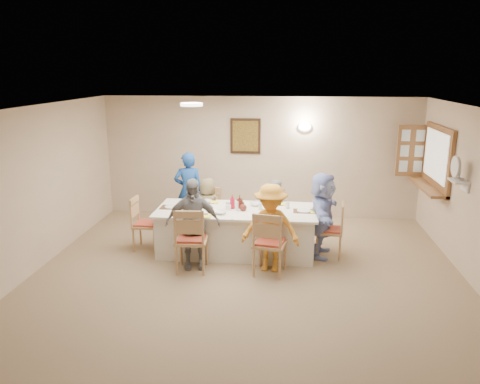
# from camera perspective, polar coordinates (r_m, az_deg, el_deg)

# --- Properties ---
(ground) EXTENTS (7.00, 7.00, 0.00)m
(ground) POSITION_cam_1_polar(r_m,az_deg,el_deg) (6.79, 0.48, -11.67)
(ground) COLOR #9B8162
(room_walls) EXTENTS (7.00, 7.00, 7.00)m
(room_walls) POSITION_cam_1_polar(r_m,az_deg,el_deg) (6.26, 0.51, 0.85)
(room_walls) COLOR #C0AA8E
(room_walls) RESTS_ON ground
(wall_picture) EXTENTS (0.62, 0.05, 0.72)m
(wall_picture) POSITION_cam_1_polar(r_m,az_deg,el_deg) (9.65, 0.66, 6.84)
(wall_picture) COLOR #351F12
(wall_picture) RESTS_ON room_walls
(wall_sconce) EXTENTS (0.26, 0.09, 0.18)m
(wall_sconce) POSITION_cam_1_polar(r_m,az_deg,el_deg) (9.57, 7.90, 7.85)
(wall_sconce) COLOR white
(wall_sconce) RESTS_ON room_walls
(ceiling_light) EXTENTS (0.36, 0.36, 0.05)m
(ceiling_light) POSITION_cam_1_polar(r_m,az_deg,el_deg) (7.74, -5.93, 10.57)
(ceiling_light) COLOR white
(ceiling_light) RESTS_ON room_walls
(serving_hatch) EXTENTS (0.06, 1.50, 1.15)m
(serving_hatch) POSITION_cam_1_polar(r_m,az_deg,el_deg) (8.99, 22.93, 3.82)
(serving_hatch) COLOR #925D35
(serving_hatch) RESTS_ON room_walls
(hatch_sill) EXTENTS (0.30, 1.50, 0.05)m
(hatch_sill) POSITION_cam_1_polar(r_m,az_deg,el_deg) (9.06, 21.88, 0.59)
(hatch_sill) COLOR #925D35
(hatch_sill) RESTS_ON room_walls
(shutter_door) EXTENTS (0.55, 0.04, 1.00)m
(shutter_door) POSITION_cam_1_polar(r_m,az_deg,el_deg) (9.64, 20.17, 4.74)
(shutter_door) COLOR #925D35
(shutter_door) RESTS_ON room_walls
(fan_shelf) EXTENTS (0.22, 0.36, 0.03)m
(fan_shelf) POSITION_cam_1_polar(r_m,az_deg,el_deg) (7.73, 25.10, 1.22)
(fan_shelf) COLOR white
(fan_shelf) RESTS_ON room_walls
(desk_fan) EXTENTS (0.30, 0.30, 0.28)m
(desk_fan) POSITION_cam_1_polar(r_m,az_deg,el_deg) (7.69, 25.01, 2.32)
(desk_fan) COLOR #A5A5A8
(desk_fan) RESTS_ON fan_shelf
(dining_table) EXTENTS (2.66, 1.12, 0.76)m
(dining_table) POSITION_cam_1_polar(r_m,az_deg,el_deg) (7.91, -0.46, -4.76)
(dining_table) COLOR white
(dining_table) RESTS_ON ground
(chair_back_left) EXTENTS (0.49, 0.49, 0.89)m
(chair_back_left) POSITION_cam_1_polar(r_m,az_deg,el_deg) (8.72, -3.81, -2.48)
(chair_back_left) COLOR tan
(chair_back_left) RESTS_ON ground
(chair_back_right) EXTENTS (0.44, 0.44, 0.89)m
(chair_back_right) POSITION_cam_1_polar(r_m,az_deg,el_deg) (8.61, 4.10, -2.73)
(chair_back_right) COLOR tan
(chair_back_right) RESTS_ON ground
(chair_front_left) EXTENTS (0.52, 0.52, 1.03)m
(chair_front_left) POSITION_cam_1_polar(r_m,az_deg,el_deg) (7.21, -5.93, -5.65)
(chair_front_left) COLOR tan
(chair_front_left) RESTS_ON ground
(chair_front_right) EXTENTS (0.56, 0.56, 1.01)m
(chair_front_right) POSITION_cam_1_polar(r_m,az_deg,el_deg) (7.08, 3.68, -6.12)
(chair_front_right) COLOR tan
(chair_front_right) RESTS_ON ground
(chair_left_end) EXTENTS (0.45, 0.45, 0.92)m
(chair_left_end) POSITION_cam_1_polar(r_m,az_deg,el_deg) (8.19, -11.32, -3.77)
(chair_left_end) COLOR tan
(chair_left_end) RESTS_ON ground
(chair_right_end) EXTENTS (0.49, 0.49, 0.92)m
(chair_right_end) POSITION_cam_1_polar(r_m,az_deg,el_deg) (7.88, 10.85, -4.50)
(chair_right_end) COLOR tan
(chair_right_end) RESTS_ON ground
(diner_back_left) EXTENTS (0.69, 0.58, 1.12)m
(diner_back_left) POSITION_cam_1_polar(r_m,az_deg,el_deg) (8.58, -3.95, -1.97)
(diner_back_left) COLOR brown
(diner_back_left) RESTS_ON ground
(diner_back_right) EXTENTS (0.70, 0.62, 1.13)m
(diner_back_right) POSITION_cam_1_polar(r_m,az_deg,el_deg) (8.46, 4.09, -2.18)
(diner_back_right) COLOR #9D9FA4
(diner_back_right) RESTS_ON ground
(diner_front_left) EXTENTS (0.95, 0.62, 1.43)m
(diner_front_left) POSITION_cam_1_polar(r_m,az_deg,el_deg) (7.26, -5.79, -3.85)
(diner_front_left) COLOR gray
(diner_front_left) RESTS_ON ground
(diner_front_right) EXTENTS (0.99, 0.68, 1.37)m
(diner_front_right) POSITION_cam_1_polar(r_m,az_deg,el_deg) (7.13, 3.74, -4.40)
(diner_front_right) COLOR orange
(diner_front_right) RESTS_ON ground
(diner_right_end) EXTENTS (1.43, 0.78, 1.42)m
(diner_right_end) POSITION_cam_1_polar(r_m,az_deg,el_deg) (7.79, 9.99, -2.76)
(diner_right_end) COLOR #9CADEE
(diner_right_end) RESTS_ON ground
(caregiver) EXTENTS (0.69, 0.57, 1.51)m
(caregiver) POSITION_cam_1_polar(r_m,az_deg,el_deg) (9.05, -6.28, 0.14)
(caregiver) COLOR #1A4595
(caregiver) RESTS_ON ground
(placemat_fl) EXTENTS (0.36, 0.27, 0.01)m
(placemat_fl) POSITION_cam_1_polar(r_m,az_deg,el_deg) (7.49, -5.40, -2.88)
(placemat_fl) COLOR #472B19
(placemat_fl) RESTS_ON dining_table
(plate_fl) EXTENTS (0.23, 0.23, 0.01)m
(plate_fl) POSITION_cam_1_polar(r_m,az_deg,el_deg) (7.48, -5.40, -2.81)
(plate_fl) COLOR white
(plate_fl) RESTS_ON dining_table
(napkin_fl) EXTENTS (0.15, 0.15, 0.01)m
(napkin_fl) POSITION_cam_1_polar(r_m,az_deg,el_deg) (7.40, -4.11, -2.99)
(napkin_fl) COLOR yellow
(napkin_fl) RESTS_ON dining_table
(placemat_fr) EXTENTS (0.37, 0.27, 0.01)m
(placemat_fr) POSITION_cam_1_polar(r_m,az_deg,el_deg) (7.35, 3.83, -3.18)
(placemat_fr) COLOR #472B19
(placemat_fr) RESTS_ON dining_table
(plate_fr) EXTENTS (0.23, 0.23, 0.01)m
(plate_fr) POSITION_cam_1_polar(r_m,az_deg,el_deg) (7.35, 3.83, -3.10)
(plate_fr) COLOR white
(plate_fr) RESTS_ON dining_table
(napkin_fr) EXTENTS (0.14, 0.14, 0.01)m
(napkin_fr) POSITION_cam_1_polar(r_m,az_deg,el_deg) (7.30, 5.23, -3.28)
(napkin_fr) COLOR yellow
(napkin_fr) RESTS_ON dining_table
(placemat_bl) EXTENTS (0.36, 0.27, 0.01)m
(placemat_bl) POSITION_cam_1_polar(r_m,az_deg,el_deg) (8.28, -4.28, -1.15)
(placemat_bl) COLOR #472B19
(placemat_bl) RESTS_ON dining_table
(plate_bl) EXTENTS (0.24, 0.24, 0.02)m
(plate_bl) POSITION_cam_1_polar(r_m,az_deg,el_deg) (8.27, -4.28, -1.08)
(plate_bl) COLOR white
(plate_bl) RESTS_ON dining_table
(napkin_bl) EXTENTS (0.14, 0.14, 0.01)m
(napkin_bl) POSITION_cam_1_polar(r_m,az_deg,el_deg) (8.20, -3.10, -1.23)
(napkin_bl) COLOR yellow
(napkin_bl) RESTS_ON dining_table
(placemat_br) EXTENTS (0.35, 0.26, 0.01)m
(placemat_br) POSITION_cam_1_polar(r_m,az_deg,el_deg) (8.16, 4.05, -1.38)
(placemat_br) COLOR #472B19
(placemat_br) RESTS_ON dining_table
(plate_br) EXTENTS (0.23, 0.23, 0.01)m
(plate_br) POSITION_cam_1_polar(r_m,az_deg,el_deg) (8.15, 4.05, -1.31)
(plate_br) COLOR white
(plate_br) RESTS_ON dining_table
(napkin_br) EXTENTS (0.15, 0.15, 0.01)m
(napkin_br) POSITION_cam_1_polar(r_m,az_deg,el_deg) (8.10, 5.31, -1.46)
(napkin_br) COLOR yellow
(napkin_br) RESTS_ON dining_table
(placemat_le) EXTENTS (0.37, 0.28, 0.01)m
(placemat_le) POSITION_cam_1_polar(r_m,az_deg,el_deg) (7.98, -8.34, -1.85)
(placemat_le) COLOR #472B19
(placemat_le) RESTS_ON dining_table
(plate_le) EXTENTS (0.23, 0.23, 0.01)m
(plate_le) POSITION_cam_1_polar(r_m,az_deg,el_deg) (7.98, -8.34, -1.78)
(plate_le) COLOR white
(plate_le) RESTS_ON dining_table
(napkin_le) EXTENTS (0.14, 0.14, 0.01)m
(napkin_le) POSITION_cam_1_polar(r_m,az_deg,el_deg) (7.89, -7.16, -1.95)
(napkin_le) COLOR yellow
(napkin_le) RESTS_ON dining_table
(placemat_re) EXTENTS (0.35, 0.26, 0.01)m
(placemat_re) POSITION_cam_1_polar(r_m,az_deg,el_deg) (7.76, 7.79, -2.33)
(placemat_re) COLOR #472B19
(placemat_re) RESTS_ON dining_table
(plate_re) EXTENTS (0.23, 0.23, 0.01)m
(plate_re) POSITION_cam_1_polar(r_m,az_deg,el_deg) (7.75, 7.79, -2.26)
(plate_re) COLOR white
(plate_re) RESTS_ON dining_table
(napkin_re) EXTENTS (0.15, 0.15, 0.01)m
(napkin_re) POSITION_cam_1_polar(r_m,az_deg,el_deg) (7.71, 9.14, -2.42)
(napkin_re) COLOR yellow
(napkin_re) RESTS_ON dining_table
(teacup_a) EXTENTS (0.20, 0.20, 0.09)m
(teacup_a) POSITION_cam_1_polar(r_m,az_deg,el_deg) (7.61, -6.76, -2.27)
(teacup_a) COLOR white
(teacup_a) RESTS_ON dining_table
(teacup_b) EXTENTS (0.11, 0.11, 0.08)m
(teacup_b) POSITION_cam_1_polar(r_m,az_deg,el_deg) (8.28, 2.75, -0.86)
(teacup_b) COLOR white
(teacup_b) RESTS_ON dining_table
(bowl_a) EXTENTS (0.31, 0.31, 0.05)m
(bowl_a) POSITION_cam_1_polar(r_m,az_deg,el_deg) (7.55, -2.40, -2.49)
(bowl_a) COLOR white
(bowl_a) RESTS_ON dining_table
(bowl_b) EXTENTS (0.35, 0.35, 0.06)m
(bowl_b) POSITION_cam_1_polar(r_m,az_deg,el_deg) (8.00, 1.94, -1.46)
(bowl_b) COLOR white
(bowl_b) RESTS_ON dining_table
(condiment_ketchup) EXTENTS (0.13, 0.13, 0.24)m
(condiment_ketchup) POSITION_cam_1_polar(r_m,az_deg,el_deg) (7.80, -0.94, -1.19)
(condiment_ketchup) COLOR red
(condiment_ketchup) RESTS_ON dining_table
(condiment_brown) EXTENTS (0.14, 0.14, 0.22)m
(condiment_brown) POSITION_cam_1_polar(r_m,az_deg,el_deg) (7.84, -0.05, -1.18)
(condiment_brown) COLOR #561F17
(condiment_brown) RESTS_ON dining_table
(condiment_malt) EXTENTS (0.12, 0.12, 0.15)m
(condiment_malt) POSITION_cam_1_polar(r_m,az_deg,el_deg) (7.70, 0.39, -1.73)
(condiment_malt) COLOR #561F17
(condiment_malt) RESTS_ON dining_table
(drinking_glass) EXTENTS (0.07, 0.07, 0.10)m
(drinking_glass) POSITION_cam_1_polar(r_m,az_deg,el_deg) (7.84, -1.52, -1.60)
(drinking_glass) COLOR silver
(drinking_glass) RESTS_ON dining_table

